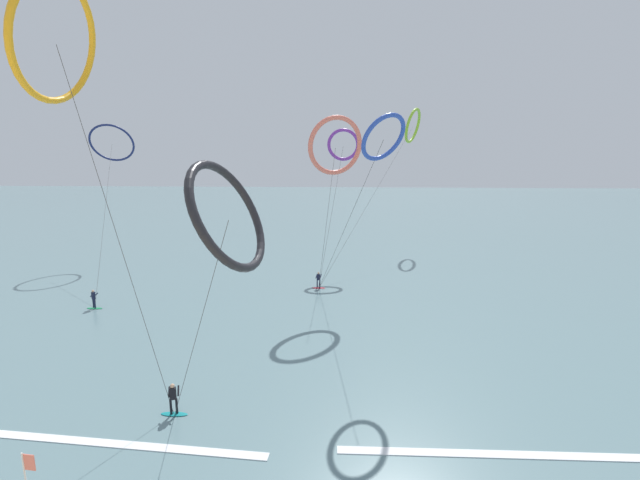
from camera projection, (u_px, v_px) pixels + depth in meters
The scene contains 14 objects.
sea_water at pixel (341, 209), 113.94m from camera, with size 400.00×200.00×0.08m, color slate.
surfer_crimson at pixel (319, 281), 42.10m from camera, with size 1.40×0.63×1.70m.
surfer_emerald at pixel (94, 300), 36.24m from camera, with size 1.40×0.71×1.70m.
surfer_teal at pixel (174, 401), 20.97m from camera, with size 1.40×0.64×1.70m.
kite_charcoal at pixel (228, 216), 18.07m from camera, with size 5.30×5.65×12.85m.
kite_coral at pixel (336, 146), 36.92m from camera, with size 5.34×4.55×16.76m.
kite_violet at pixel (343, 145), 49.77m from camera, with size 4.21×11.16×16.68m.
kite_navy at pixel (112, 143), 52.73m from camera, with size 11.00×21.21×17.36m.
kite_lime at pixel (413, 126), 61.73m from camera, with size 14.27×26.81×20.57m.
kite_amber at pixel (56, 41), 17.99m from camera, with size 4.94×5.41×20.51m.
kite_cobalt at pixel (383, 138), 26.59m from camera, with size 7.07×14.88×15.76m.
beach_flag at pixel (28, 479), 14.34m from camera, with size 0.47×0.07×2.94m.
wave_crest_mid at pixel (102, 443), 18.96m from camera, with size 15.56×0.50×0.12m, color white.
wave_crest_far at pixel (502, 455), 18.20m from camera, with size 14.46×0.50×0.12m, color white.
Camera 1 is at (1.91, -7.40, 12.69)m, focal length 23.35 mm.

